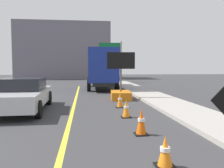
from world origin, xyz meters
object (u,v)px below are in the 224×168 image
object	(u,v)px
traffic_cone_far_lane	(126,109)
traffic_cone_curbside	(120,100)
highway_guide_sign	(115,54)
traffic_cone_near_sign	(165,152)
arrow_board_trailer	(121,91)
box_truck	(101,68)
pickup_car	(22,94)
traffic_cone_mid_lane	(141,122)

from	to	relation	value
traffic_cone_far_lane	traffic_cone_curbside	bearing A→B (deg)	87.45
highway_guide_sign	traffic_cone_near_sign	size ratio (longest dim) A/B	8.49
traffic_cone_curbside	traffic_cone_near_sign	bearing A→B (deg)	-91.28
arrow_board_trailer	highway_guide_sign	distance (m)	15.56
box_truck	traffic_cone_near_sign	distance (m)	16.03
box_truck	traffic_cone_far_lane	size ratio (longest dim) A/B	11.02
highway_guide_sign	traffic_cone_far_lane	world-z (taller)	highway_guide_sign
traffic_cone_near_sign	arrow_board_trailer	bearing A→B (deg)	86.16
arrow_board_trailer	traffic_cone_near_sign	size ratio (longest dim) A/B	4.58
pickup_car	traffic_cone_curbside	bearing A→B (deg)	3.59
box_truck	pickup_car	xyz separation A→B (m)	(-4.09, -9.76, -1.09)
box_truck	traffic_cone_curbside	size ratio (longest dim) A/B	10.63
highway_guide_sign	traffic_cone_near_sign	bearing A→B (deg)	-95.22
arrow_board_trailer	traffic_cone_far_lane	bearing A→B (deg)	-96.61
pickup_car	traffic_cone_near_sign	distance (m)	7.45
traffic_cone_mid_lane	box_truck	bearing A→B (deg)	90.34
arrow_board_trailer	traffic_cone_mid_lane	world-z (taller)	arrow_board_trailer
pickup_car	traffic_cone_mid_lane	size ratio (longest dim) A/B	6.74
pickup_car	highway_guide_sign	bearing A→B (deg)	70.84
arrow_board_trailer	traffic_cone_far_lane	xyz separation A→B (m)	(-0.57, -4.94, -0.15)
traffic_cone_curbside	pickup_car	bearing A→B (deg)	-176.41
box_truck	highway_guide_sign	xyz separation A→B (m)	(2.25, 8.51, 1.64)
arrow_board_trailer	traffic_cone_mid_lane	bearing A→B (deg)	-94.44
traffic_cone_mid_lane	traffic_cone_curbside	bearing A→B (deg)	88.94
box_truck	traffic_cone_curbside	world-z (taller)	box_truck
traffic_cone_far_lane	traffic_cone_curbside	distance (m)	2.14
box_truck	traffic_cone_mid_lane	size ratio (longest dim) A/B	10.23
highway_guide_sign	traffic_cone_near_sign	xyz separation A→B (m)	(-2.24, -24.47, -3.13)
box_truck	traffic_cone_near_sign	xyz separation A→B (m)	(0.02, -15.96, -1.50)
traffic_cone_far_lane	arrow_board_trailer	bearing A→B (deg)	83.39
arrow_board_trailer	traffic_cone_far_lane	size ratio (longest dim) A/B	3.99
arrow_board_trailer	traffic_cone_curbside	distance (m)	2.85
pickup_car	traffic_cone_mid_lane	xyz separation A→B (m)	(4.18, -4.10, -0.34)
traffic_cone_near_sign	traffic_cone_far_lane	distance (m)	4.34
traffic_cone_near_sign	traffic_cone_mid_lane	size ratio (longest dim) A/B	0.81
highway_guide_sign	box_truck	bearing A→B (deg)	-104.82
box_truck	arrow_board_trailer	bearing A→B (deg)	-84.54
pickup_car	traffic_cone_mid_lane	distance (m)	5.86
traffic_cone_near_sign	traffic_cone_curbside	xyz separation A→B (m)	(0.15, 6.47, 0.06)
highway_guide_sign	traffic_cone_near_sign	distance (m)	24.77
pickup_car	traffic_cone_near_sign	xyz separation A→B (m)	(4.11, -6.20, -0.41)
box_truck	pickup_car	world-z (taller)	box_truck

